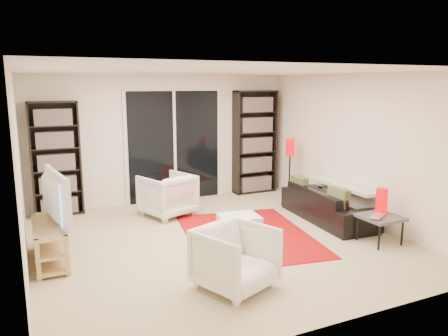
# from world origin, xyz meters

# --- Properties ---
(floor) EXTENTS (5.00, 5.00, 0.00)m
(floor) POSITION_xyz_m (0.00, 0.00, 0.00)
(floor) COLOR #C3B18E
(floor) RESTS_ON ground
(wall_back) EXTENTS (5.00, 0.02, 2.40)m
(wall_back) POSITION_xyz_m (0.00, 2.50, 1.20)
(wall_back) COLOR white
(wall_back) RESTS_ON ground
(wall_front) EXTENTS (5.00, 0.02, 2.40)m
(wall_front) POSITION_xyz_m (0.00, -2.50, 1.20)
(wall_front) COLOR white
(wall_front) RESTS_ON ground
(wall_left) EXTENTS (0.02, 5.00, 2.40)m
(wall_left) POSITION_xyz_m (-2.50, 0.00, 1.20)
(wall_left) COLOR white
(wall_left) RESTS_ON ground
(wall_right) EXTENTS (0.02, 5.00, 2.40)m
(wall_right) POSITION_xyz_m (2.50, 0.00, 1.20)
(wall_right) COLOR white
(wall_right) RESTS_ON ground
(ceiling) EXTENTS (5.00, 5.00, 0.02)m
(ceiling) POSITION_xyz_m (0.00, 0.00, 2.40)
(ceiling) COLOR white
(ceiling) RESTS_ON wall_back
(sliding_door) EXTENTS (1.92, 0.08, 2.16)m
(sliding_door) POSITION_xyz_m (0.20, 2.46, 1.05)
(sliding_door) COLOR white
(sliding_door) RESTS_ON ground
(bookshelf_left) EXTENTS (0.80, 0.30, 1.95)m
(bookshelf_left) POSITION_xyz_m (-1.95, 2.33, 0.98)
(bookshelf_left) COLOR black
(bookshelf_left) RESTS_ON ground
(bookshelf_right) EXTENTS (0.90, 0.30, 2.10)m
(bookshelf_right) POSITION_xyz_m (1.90, 2.33, 1.05)
(bookshelf_right) COLOR black
(bookshelf_right) RESTS_ON ground
(tv_stand) EXTENTS (0.37, 1.17, 0.50)m
(tv_stand) POSITION_xyz_m (-2.23, 0.21, 0.26)
(tv_stand) COLOR #D9B66C
(tv_stand) RESTS_ON floor
(tv) EXTENTS (0.31, 1.16, 0.66)m
(tv) POSITION_xyz_m (-2.21, 0.21, 0.83)
(tv) COLOR black
(tv) RESTS_ON tv_stand
(rug) EXTENTS (2.13, 2.65, 0.01)m
(rug) POSITION_xyz_m (0.51, 0.02, 0.01)
(rug) COLOR #AB0C0D
(rug) RESTS_ON floor
(sofa) EXTENTS (0.87, 1.93, 0.55)m
(sofa) POSITION_xyz_m (2.07, 0.13, 0.28)
(sofa) COLOR black
(sofa) RESTS_ON floor
(armchair_back) EXTENTS (0.99, 1.01, 0.72)m
(armchair_back) POSITION_xyz_m (-0.26, 1.50, 0.36)
(armchair_back) COLOR white
(armchair_back) RESTS_ON floor
(armchair_front) EXTENTS (0.98, 0.99, 0.70)m
(armchair_front) POSITION_xyz_m (-0.41, -1.43, 0.35)
(armchair_front) COLOR white
(armchair_front) RESTS_ON floor
(ottoman) EXTENTS (0.59, 0.50, 0.40)m
(ottoman) POSITION_xyz_m (0.26, -0.19, 0.34)
(ottoman) COLOR white
(ottoman) RESTS_ON floor
(side_table) EXTENTS (0.54, 0.54, 0.40)m
(side_table) POSITION_xyz_m (2.06, -1.05, 0.36)
(side_table) COLOR #47474B
(side_table) RESTS_ON floor
(laptop) EXTENTS (0.41, 0.36, 0.03)m
(laptop) POSITION_xyz_m (2.00, -1.12, 0.41)
(laptop) COLOR silver
(laptop) RESTS_ON side_table
(table_lamp) EXTENTS (0.17, 0.17, 0.37)m
(table_lamp) POSITION_xyz_m (2.15, -0.96, 0.59)
(table_lamp) COLOR #E30309
(table_lamp) RESTS_ON side_table
(floor_lamp) EXTENTS (0.18, 0.18, 1.20)m
(floor_lamp) POSITION_xyz_m (2.20, 1.48, 0.90)
(floor_lamp) COLOR black
(floor_lamp) RESTS_ON floor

